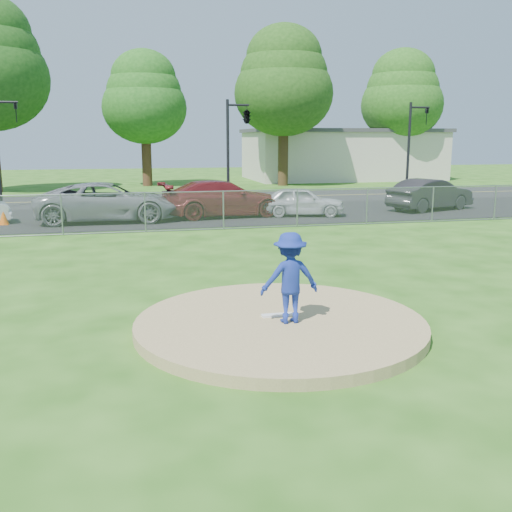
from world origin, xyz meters
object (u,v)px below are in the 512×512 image
Objects in this scene: parked_car_darkred at (223,199)px; parked_car_pearl at (301,201)px; traffic_signal_center at (245,118)px; traffic_cone at (3,216)px; tree_center at (144,97)px; tree_far_right at (402,94)px; pitcher at (290,278)px; commercial_building at (341,154)px; traffic_signal_left at (1,141)px; traffic_signal_right at (413,141)px; parked_car_gray at (108,202)px; parked_car_charcoal at (430,194)px; tree_right at (284,80)px.

parked_car_darkred reaches higher than parked_car_pearl.
traffic_signal_center reaches higher than traffic_cone.
tree_center is 0.92× the size of tree_far_right.
parked_car_pearl is (5.05, 15.37, -0.36)m from pitcher.
commercial_building is 29.51m from traffic_signal_left.
traffic_signal_center is 1.00× the size of parked_car_darkred.
traffic_signal_center is at bearing -180.00° from traffic_signal_right.
parked_car_pearl is at bearing -115.38° from commercial_building.
tree_far_right is 20.78m from traffic_signal_center.
parked_car_charcoal is (15.51, 0.50, -0.06)m from parked_car_gray.
tree_far_right is 14.26× the size of traffic_cone.
parked_car_charcoal is at bearing 1.66° from traffic_cone.
parked_car_darkred is at bearing -31.35° from traffic_signal_left.
parked_car_charcoal is (10.45, 0.13, -0.05)m from parked_car_darkred.
parked_car_pearl is at bearing -126.80° from tree_far_right.
tree_center reaches higher than traffic_signal_center.
parked_car_gray is 5.07m from parked_car_darkred.
traffic_signal_left is 1.43× the size of parked_car_pearl.
tree_right is (10.00, -2.00, 1.18)m from tree_center.
traffic_signal_right is 19.07m from parked_car_gray.
tree_far_right is 2.75× the size of parked_car_pearl.
tree_right is 1.08× the size of tree_far_right.
traffic_signal_left is 15.75m from parked_car_pearl.
traffic_signal_center is 1.00× the size of traffic_signal_right.
tree_right reaches higher than pitcher.
traffic_cone is (-6.63, -18.76, -6.08)m from tree_center.
tree_right is 2.08× the size of traffic_signal_center.
traffic_signal_center is at bearing -116.71° from tree_right.
parked_car_gray is 1.28× the size of parked_car_charcoal.
pitcher is 15.90m from parked_car_gray.
commercial_building is 26.59m from parked_car_darkred.
traffic_signal_right is 1.20× the size of parked_car_charcoal.
commercial_building is at bearing 32.87° from traffic_signal_left.
parked_car_darkred is (-7.39, -16.32, -6.82)m from tree_right.
traffic_signal_center is 7.43× the size of traffic_cone.
traffic_signal_center is at bearing -140.96° from tree_far_right.
tree_center is at bearing 15.75° from parked_car_charcoal.
tree_far_right is (21.00, 1.00, 0.59)m from tree_center.
traffic_signal_right reaches higher than parked_car_gray.
tree_far_right is 6.46× the size of pitcher.
tree_far_right is at bearing -49.91° from parked_car_darkred.
traffic_signal_left is 21.88m from parked_car_charcoal.
traffic_signal_left is 7.43× the size of traffic_cone.
traffic_signal_left is at bearing -147.13° from commercial_building.
traffic_signal_left is at bearing -150.62° from tree_right.
traffic_signal_center is 10.34m from traffic_signal_right.
tree_right is 19.17m from parked_car_darkred.
traffic_signal_left is 8.91m from parked_car_gray.
parked_car_pearl is 0.84× the size of parked_car_charcoal.
traffic_cone is at bearing 71.73° from parked_car_charcoal.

